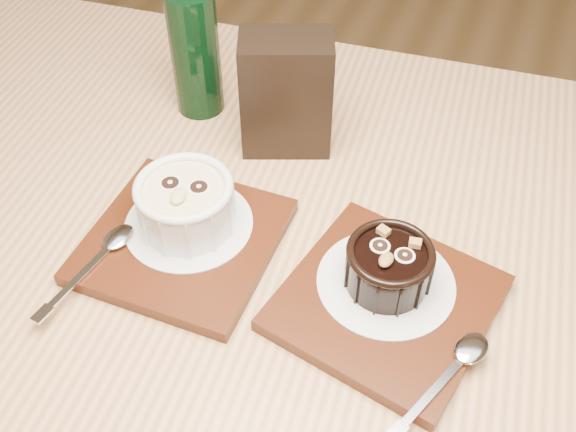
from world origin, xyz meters
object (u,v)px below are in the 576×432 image
(ramekin_white, at_px, (186,202))
(green_bottle, at_px, (195,48))
(ramekin_dark, at_px, (389,265))
(condiment_stand, at_px, (286,94))
(tray_right, at_px, (386,303))
(table, at_px, (277,313))
(tray_left, at_px, (183,241))

(ramekin_white, height_order, green_bottle, green_bottle)
(ramekin_dark, relative_size, green_bottle, 0.37)
(ramekin_white, height_order, condiment_stand, condiment_stand)
(ramekin_white, height_order, ramekin_dark, ramekin_white)
(ramekin_white, xyz_separation_m, ramekin_dark, (0.21, 0.00, -0.00))
(tray_right, bearing_deg, ramekin_dark, 110.04)
(table, distance_m, tray_right, 0.15)
(tray_left, xyz_separation_m, green_bottle, (-0.09, 0.21, 0.08))
(tray_right, height_order, condiment_stand, condiment_stand)
(tray_right, xyz_separation_m, green_bottle, (-0.30, 0.21, 0.08))
(tray_right, bearing_deg, green_bottle, 144.62)
(table, distance_m, ramekin_dark, 0.17)
(ramekin_white, relative_size, condiment_stand, 0.69)
(ramekin_white, relative_size, tray_right, 0.54)
(ramekin_white, relative_size, green_bottle, 0.45)
(ramekin_white, distance_m, condiment_stand, 0.18)
(tray_left, height_order, ramekin_dark, ramekin_dark)
(ramekin_white, distance_m, tray_right, 0.22)
(ramekin_white, relative_size, ramekin_dark, 1.20)
(table, xyz_separation_m, ramekin_white, (-0.10, -0.00, 0.14))
(tray_left, relative_size, ramekin_dark, 2.23)
(ramekin_dark, distance_m, condiment_stand, 0.24)
(tray_right, relative_size, condiment_stand, 1.29)
(table, distance_m, condiment_stand, 0.24)
(condiment_stand, relative_size, green_bottle, 0.65)
(ramekin_white, bearing_deg, table, -9.46)
(ramekin_dark, height_order, condiment_stand, condiment_stand)
(condiment_stand, bearing_deg, ramekin_dark, -45.25)
(tray_right, relative_size, green_bottle, 0.83)
(tray_left, height_order, condiment_stand, condiment_stand)
(ramekin_white, distance_m, green_bottle, 0.22)
(table, xyz_separation_m, tray_left, (-0.09, -0.02, 0.10))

